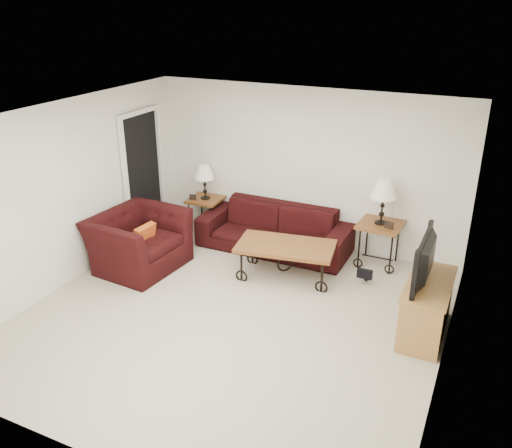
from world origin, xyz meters
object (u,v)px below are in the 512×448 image
at_px(side_table_left, 206,215).
at_px(backpack, 367,268).
at_px(television, 431,260).
at_px(side_table_right, 379,244).
at_px(sofa, 274,229).
at_px(armchair, 138,241).
at_px(lamp_right, 383,202).
at_px(coffee_table, 285,261).
at_px(lamp_left, 205,182).
at_px(tv_stand, 426,308).

height_order(side_table_left, backpack, side_table_left).
xyz_separation_m(television, backpack, (-0.92, 0.93, -0.75)).
relative_size(side_table_left, side_table_right, 0.88).
distance_m(side_table_left, backpack, 3.00).
bearing_deg(sofa, armchair, -138.56).
relative_size(side_table_left, television, 0.59).
xyz_separation_m(lamp_right, coffee_table, (-1.10, -0.95, -0.75)).
bearing_deg(lamp_right, armchair, -153.78).
bearing_deg(lamp_left, television, -21.47).
bearing_deg(side_table_right, coffee_table, -139.31).
relative_size(tv_stand, television, 1.12).
relative_size(coffee_table, armchair, 1.07).
xyz_separation_m(lamp_right, backpack, (-0.01, -0.59, -0.79)).
xyz_separation_m(armchair, tv_stand, (4.11, 0.05, -0.08)).
distance_m(coffee_table, tv_stand, 2.11).
height_order(armchair, backpack, armchair).
bearing_deg(armchair, side_table_left, -3.58).
xyz_separation_m(side_table_right, backpack, (-0.01, -0.59, -0.12)).
bearing_deg(sofa, lamp_right, 6.38).
distance_m(side_table_right, tv_stand, 1.78).
distance_m(side_table_left, side_table_right, 2.95).
xyz_separation_m(side_table_right, armchair, (-3.18, -1.57, 0.08)).
height_order(lamp_right, armchair, lamp_right).
bearing_deg(side_table_left, sofa, -7.64).
xyz_separation_m(side_table_right, lamp_left, (-2.95, 0.00, 0.55)).
height_order(side_table_right, lamp_right, lamp_right).
height_order(armchair, television, television).
distance_m(side_table_left, coffee_table, 2.08).
xyz_separation_m(coffee_table, armchair, (-2.08, -0.62, 0.16)).
bearing_deg(television, tv_stand, 90.00).
bearing_deg(backpack, side_table_left, 145.90).
distance_m(side_table_left, television, 4.20).
bearing_deg(television, armchair, -89.31).
bearing_deg(coffee_table, sofa, 123.46).
bearing_deg(coffee_table, armchair, -163.42).
xyz_separation_m(lamp_left, tv_stand, (3.88, -1.52, -0.55)).
bearing_deg(tv_stand, lamp_right, 121.40).
relative_size(side_table_left, backpack, 1.39).
bearing_deg(armchair, tv_stand, -84.58).
bearing_deg(television, side_table_right, -149.15).
distance_m(sofa, armchair, 2.10).
xyz_separation_m(coffee_table, backpack, (1.09, 0.36, -0.04)).
bearing_deg(backpack, sofa, 142.91).
bearing_deg(armchair, coffee_table, -68.69).
height_order(lamp_left, armchair, lamp_left).
bearing_deg(side_table_left, lamp_right, 0.00).
xyz_separation_m(coffee_table, tv_stand, (2.03, -0.57, 0.08)).
relative_size(lamp_left, backpack, 1.39).
height_order(sofa, side_table_right, sofa).
relative_size(side_table_left, coffee_table, 0.43).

